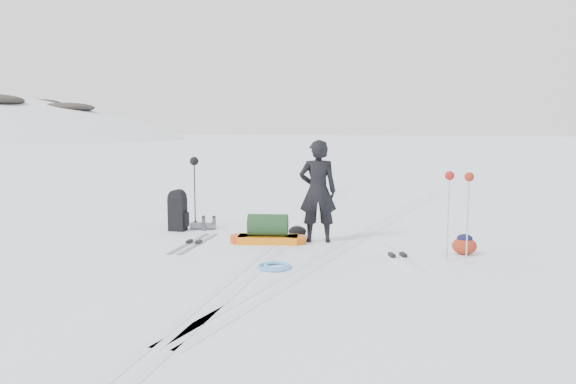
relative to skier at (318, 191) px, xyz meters
name	(u,v)px	position (x,y,z in m)	size (l,w,h in m)	color
ground	(280,244)	(-0.59, -0.41, -0.94)	(200.00, 200.00, 0.00)	white
ski_tracks	(324,237)	(0.02, 0.47, -0.94)	(3.38, 17.97, 0.01)	silver
skier	(318,191)	(0.00, 0.00, 0.00)	(0.69, 0.45, 1.89)	black
pulk_sled	(268,232)	(-0.84, -0.38, -0.74)	(1.45, 0.71, 0.54)	orange
expedition_rucksack	(181,212)	(-2.94, 0.23, -0.55)	(0.86, 0.56, 0.85)	black
ski_poles_black	(194,170)	(-2.82, 0.65, 0.28)	(0.18, 0.20, 1.49)	black
ski_poles_silver	(459,187)	(2.48, -0.90, 0.26)	(0.44, 0.26, 1.44)	#B5B7BC
touring_skis_grey	(194,243)	(-2.10, -0.85, -0.93)	(0.41, 1.82, 0.07)	#9CA0A4
touring_skis_white	(397,256)	(1.56, -0.82, -0.93)	(1.07, 1.89, 0.07)	white
rope_coil	(275,266)	(-0.14, -2.06, -0.91)	(0.59, 0.59, 0.06)	#5998DA
small_daypack	(464,245)	(2.60, -0.28, -0.78)	(0.45, 0.37, 0.35)	maroon
thermos_pair	(209,223)	(-2.42, 0.44, -0.80)	(0.24, 0.25, 0.31)	#4F5056
stuff_sack	(297,231)	(-0.47, 0.30, -0.83)	(0.38, 0.30, 0.22)	black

